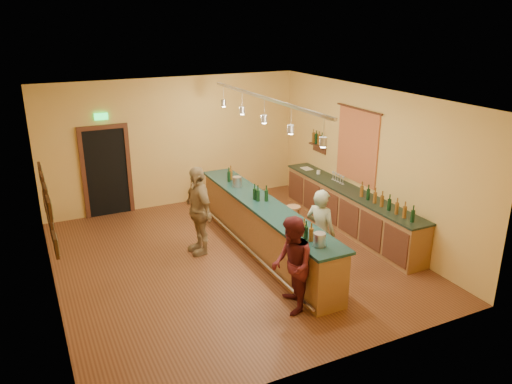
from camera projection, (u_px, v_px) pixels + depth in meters
name	position (u px, v px, depth m)	size (l,w,h in m)	color
floor	(231.00, 259.00, 9.93)	(7.00, 7.00, 0.00)	#542C18
ceiling	(228.00, 97.00, 8.86)	(6.50, 7.00, 0.02)	silver
wall_back	(174.00, 142.00, 12.36)	(6.50, 0.02, 3.20)	#DEA953
wall_front	(335.00, 259.00, 6.42)	(6.50, 0.02, 3.20)	#DEA953
wall_left	(44.00, 210.00, 8.06)	(0.02, 7.00, 3.20)	#DEA953
wall_right	(368.00, 162.00, 10.73)	(0.02, 7.00, 3.20)	#DEA953
doorway	(106.00, 170.00, 11.80)	(1.15, 0.09, 2.48)	black
tapestry	(357.00, 146.00, 10.98)	(0.03, 1.40, 1.60)	#A72321
bottle_shelf	(318.00, 140.00, 12.29)	(0.17, 0.55, 0.54)	#442214
picture_grid	(48.00, 204.00, 7.32)	(0.06, 2.20, 0.70)	#382111
back_counter	(350.00, 209.00, 11.14)	(0.60, 4.55, 1.27)	brown
tasting_bar	(264.00, 224.00, 10.02)	(0.73, 5.10, 1.38)	brown
pendant_track	(264.00, 106.00, 9.23)	(0.11, 4.60, 0.50)	silver
bartender	(320.00, 232.00, 9.14)	(0.60, 0.39, 1.65)	gray
customer_a	(292.00, 265.00, 7.95)	(0.79, 0.61, 1.62)	#59191E
customer_b	(198.00, 210.00, 9.93)	(1.06, 0.44, 1.82)	#997A51
bar_stool	(293.00, 213.00, 10.90)	(0.32, 0.32, 0.65)	#9C6D46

